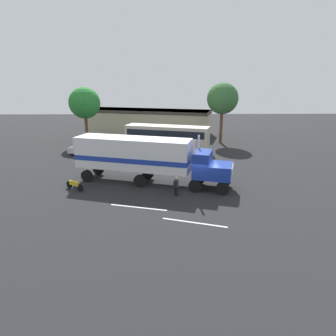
% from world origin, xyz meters
% --- Properties ---
extents(ground_plane, '(120.00, 120.00, 0.00)m').
position_xyz_m(ground_plane, '(0.00, 0.00, 0.00)').
color(ground_plane, '#232326').
extents(lane_stripe_near, '(4.29, 1.31, 0.01)m').
position_xyz_m(lane_stripe_near, '(-5.26, -3.50, 0.01)').
color(lane_stripe_near, silver).
rests_on(lane_stripe_near, ground_plane).
extents(lane_stripe_mid, '(4.23, 1.54, 0.01)m').
position_xyz_m(lane_stripe_mid, '(-1.35, -6.01, 0.01)').
color(lane_stripe_mid, silver).
rests_on(lane_stripe_mid, ground_plane).
extents(semi_truck, '(14.27, 6.49, 4.50)m').
position_xyz_m(semi_truck, '(-5.04, 1.99, 2.52)').
color(semi_truck, '#193399').
rests_on(semi_truck, ground_plane).
extents(person_bystander, '(0.43, 0.48, 1.63)m').
position_xyz_m(person_bystander, '(-2.33, -1.28, 0.89)').
color(person_bystander, black).
rests_on(person_bystander, ground_plane).
extents(parked_bus, '(11.26, 5.77, 3.40)m').
position_xyz_m(parked_bus, '(-2.80, 14.60, 2.07)').
color(parked_bus, '#BFB29E').
rests_on(parked_bus, ground_plane).
extents(parked_car, '(4.63, 2.46, 1.57)m').
position_xyz_m(parked_car, '(-13.04, 12.70, 0.81)').
color(parked_car, '#B7B7BC').
rests_on(parked_car, ground_plane).
extents(motorcycle, '(1.78, 1.30, 1.12)m').
position_xyz_m(motorcycle, '(-11.01, 0.26, 0.48)').
color(motorcycle, black).
rests_on(motorcycle, ground_plane).
extents(tree_left, '(4.55, 4.55, 8.86)m').
position_xyz_m(tree_left, '(5.36, 19.83, 6.54)').
color(tree_left, brown).
rests_on(tree_left, ground_plane).
extents(tree_center, '(4.51, 4.51, 8.21)m').
position_xyz_m(tree_center, '(-14.69, 19.96, 5.92)').
color(tree_center, brown).
rests_on(tree_center, ground_plane).
extents(building_backdrop, '(22.45, 11.99, 4.19)m').
position_xyz_m(building_backdrop, '(-5.86, 28.40, 2.30)').
color(building_backdrop, '#B7AD8C').
rests_on(building_backdrop, ground_plane).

